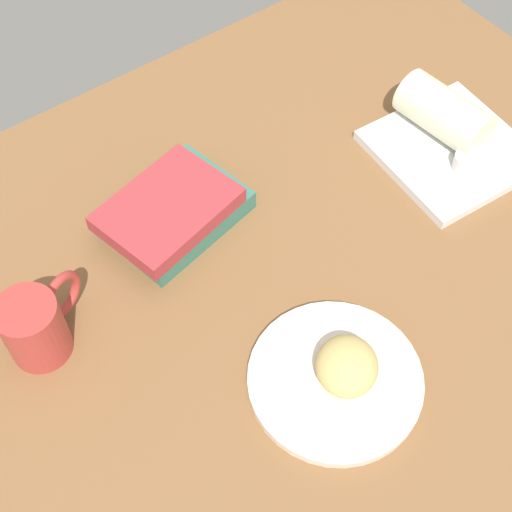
% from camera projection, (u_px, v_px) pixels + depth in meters
% --- Properties ---
extents(dining_table, '(1.10, 0.90, 0.04)m').
position_uv_depth(dining_table, '(314.00, 240.00, 1.07)').
color(dining_table, brown).
rests_on(dining_table, ground).
extents(round_plate, '(0.22, 0.22, 0.01)m').
position_uv_depth(round_plate, '(335.00, 380.00, 0.91)').
color(round_plate, silver).
rests_on(round_plate, dining_table).
extents(scone_pastry, '(0.11, 0.11, 0.05)m').
position_uv_depth(scone_pastry, '(347.00, 366.00, 0.89)').
color(scone_pastry, tan).
rests_on(scone_pastry, round_plate).
extents(square_plate, '(0.23, 0.23, 0.02)m').
position_uv_depth(square_plate, '(450.00, 150.00, 1.13)').
color(square_plate, white).
rests_on(square_plate, dining_table).
extents(sauce_cup, '(0.05, 0.05, 0.03)m').
position_uv_depth(sauce_cup, '(469.00, 162.00, 1.09)').
color(sauce_cup, silver).
rests_on(sauce_cup, square_plate).
extents(breakfast_wrap, '(0.09, 0.15, 0.07)m').
position_uv_depth(breakfast_wrap, '(444.00, 113.00, 1.11)').
color(breakfast_wrap, beige).
rests_on(breakfast_wrap, square_plate).
extents(book_stack, '(0.23, 0.18, 0.06)m').
position_uv_depth(book_stack, '(172.00, 211.00, 1.04)').
color(book_stack, '#387260').
rests_on(book_stack, dining_table).
extents(coffee_mug, '(0.12, 0.08, 0.10)m').
position_uv_depth(coffee_mug, '(36.00, 325.00, 0.91)').
color(coffee_mug, '#B23833').
rests_on(coffee_mug, dining_table).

